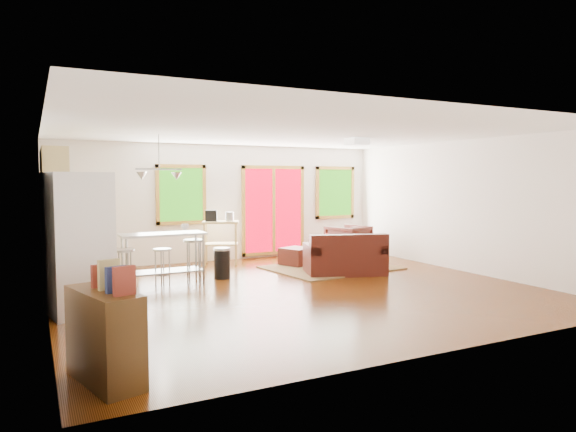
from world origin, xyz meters
name	(u,v)px	position (x,y,z in m)	size (l,w,h in m)	color
floor	(296,289)	(0.00, 0.00, -0.01)	(7.50, 7.00, 0.02)	#381804
ceiling	(296,131)	(0.00, 0.00, 2.61)	(7.50, 7.00, 0.02)	white
back_wall	(225,203)	(0.00, 3.51, 1.30)	(7.50, 0.02, 2.60)	white
left_wall	(44,219)	(-3.76, 0.00, 1.30)	(0.02, 7.00, 2.60)	white
right_wall	(465,206)	(3.76, 0.00, 1.30)	(0.02, 7.00, 2.60)	white
front_wall	(452,229)	(0.00, -3.51, 1.30)	(7.50, 0.02, 2.60)	white
window_left	(181,194)	(-1.00, 3.46, 1.50)	(1.10, 0.05, 1.30)	#1A510B
french_doors	(274,210)	(1.20, 3.46, 1.10)	(1.60, 0.05, 2.10)	#A80014
window_right	(335,193)	(2.90, 3.46, 1.50)	(1.10, 0.05, 1.30)	#1A510B
rug	(331,268)	(1.57, 1.45, 0.01)	(2.46, 1.89, 0.02)	#456136
loveseat	(345,258)	(1.48, 0.79, 0.31)	(1.68, 1.26, 0.80)	black
coffee_table	(327,250)	(1.77, 1.95, 0.31)	(1.02, 0.79, 0.36)	#38220C
armchair	(348,240)	(2.67, 2.52, 0.42)	(0.82, 0.77, 0.84)	black
ottoman	(297,257)	(1.09, 2.08, 0.19)	(0.57, 0.57, 0.38)	black
vase	(328,242)	(1.62, 1.67, 0.51)	(0.20, 0.21, 0.31)	silver
book	(345,238)	(2.20, 1.91, 0.55)	(0.23, 0.03, 0.31)	maroon
cabinets	(61,234)	(-3.49, 1.70, 0.93)	(0.64, 2.24, 2.30)	tan
refrigerator	(79,244)	(-3.34, -0.10, 0.96)	(0.90, 0.88, 1.91)	#B7BABC
island	(163,249)	(-1.90, 1.30, 0.62)	(1.43, 0.58, 0.90)	#B7BABC
cup	(185,226)	(-1.52, 1.29, 1.01)	(0.12, 0.10, 0.12)	white
bar_stool_a	(124,261)	(-2.61, 0.94, 0.53)	(0.36, 0.36, 0.71)	#B7BABC
bar_stool_b	(162,258)	(-1.93, 1.25, 0.48)	(0.40, 0.40, 0.64)	#B7BABC
bar_stool_c	(194,250)	(-1.37, 1.27, 0.57)	(0.48, 0.48, 0.77)	#B7BABC
trash_can	(222,263)	(-0.79, 1.43, 0.29)	(0.40, 0.40, 0.57)	black
kitchen_cart	(219,227)	(-0.30, 3.00, 0.80)	(0.89, 0.74, 1.17)	tan
bookshelf	(105,335)	(-3.35, -2.74, 0.43)	(0.61, 1.00, 1.10)	#38220C
ceiling_flush	(357,142)	(1.60, 0.60, 2.53)	(0.35, 0.35, 0.12)	white
pendant_light	(159,175)	(-1.90, 1.50, 1.90)	(0.80, 0.18, 0.79)	gray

